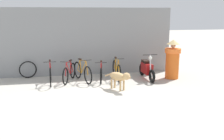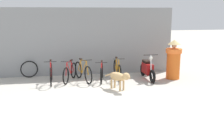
% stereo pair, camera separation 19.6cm
% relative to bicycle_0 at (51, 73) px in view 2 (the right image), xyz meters
% --- Properties ---
extents(ground_plane, '(60.00, 60.00, 0.00)m').
position_rel_bicycle_0_xyz_m(ground_plane, '(1.30, -2.39, -0.38)').
color(ground_plane, '#B7B2A5').
extents(shop_wall_back, '(7.96, 0.20, 2.87)m').
position_rel_bicycle_0_xyz_m(shop_wall_back, '(1.30, 1.30, 1.06)').
color(shop_wall_back, gray).
rests_on(shop_wall_back, ground).
extents(bicycle_0, '(0.46, 1.69, 0.91)m').
position_rel_bicycle_0_xyz_m(bicycle_0, '(0.00, 0.00, 0.00)').
color(bicycle_0, black).
rests_on(bicycle_0, ground).
extents(bicycle_1, '(0.62, 1.58, 0.86)m').
position_rel_bicycle_0_xyz_m(bicycle_1, '(0.72, 0.17, -0.03)').
color(bicycle_1, black).
rests_on(bicycle_1, ground).
extents(bicycle_2, '(0.63, 1.66, 0.90)m').
position_rel_bicycle_0_xyz_m(bicycle_2, '(1.23, 0.11, -0.01)').
color(bicycle_2, black).
rests_on(bicycle_2, ground).
extents(bicycle_3, '(0.46, 1.56, 0.81)m').
position_rel_bicycle_0_xyz_m(bicycle_3, '(1.96, 0.02, -0.05)').
color(bicycle_3, black).
rests_on(bicycle_3, ground).
extents(bicycle_4, '(0.46, 1.72, 0.91)m').
position_rel_bicycle_0_xyz_m(bicycle_4, '(2.62, 0.16, -0.01)').
color(bicycle_4, black).
rests_on(bicycle_4, ground).
extents(motorcycle, '(0.58, 1.77, 1.07)m').
position_rel_bicycle_0_xyz_m(motorcycle, '(3.83, -0.06, 0.04)').
color(motorcycle, black).
rests_on(motorcycle, ground).
extents(stray_dog, '(0.77, 1.11, 0.68)m').
position_rel_bicycle_0_xyz_m(stray_dog, '(2.39, -1.34, 0.09)').
color(stray_dog, tan).
rests_on(stray_dog, ground).
extents(person_in_robes, '(0.84, 0.84, 1.60)m').
position_rel_bicycle_0_xyz_m(person_in_robes, '(4.88, -0.15, 0.42)').
color(person_in_robes, orange).
rests_on(person_in_robes, ground).
extents(spare_tire_left, '(0.70, 0.21, 0.71)m').
position_rel_bicycle_0_xyz_m(spare_tire_left, '(-0.94, 1.04, -0.02)').
color(spare_tire_left, black).
rests_on(spare_tire_left, ground).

